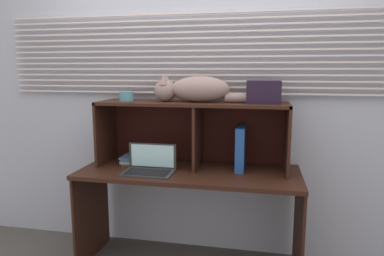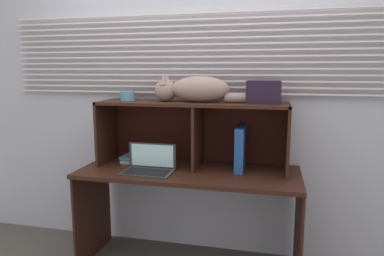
# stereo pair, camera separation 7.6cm
# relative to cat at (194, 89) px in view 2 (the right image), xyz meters

# --- Properties ---
(back_panel_with_blinds) EXTENTS (4.40, 0.08, 2.50)m
(back_panel_with_blinds) POSITION_rel_cat_xyz_m (-0.01, 0.24, -0.08)
(back_panel_with_blinds) COLOR #B1B3C4
(back_panel_with_blinds) RESTS_ON ground
(desk) EXTENTS (1.60, 0.62, 0.76)m
(desk) POSITION_rel_cat_xyz_m (-0.01, -0.11, -0.72)
(desk) COLOR #321810
(desk) RESTS_ON ground
(hutch_shelf_unit) EXTENTS (1.40, 0.38, 0.49)m
(hutch_shelf_unit) POSITION_rel_cat_xyz_m (-0.01, 0.04, -0.24)
(hutch_shelf_unit) COLOR #321810
(hutch_shelf_unit) RESTS_ON desk
(cat) EXTENTS (0.75, 0.20, 0.20)m
(cat) POSITION_rel_cat_xyz_m (0.00, 0.00, 0.00)
(cat) COLOR gray
(cat) RESTS_ON hutch_shelf_unit
(laptop) EXTENTS (0.36, 0.22, 0.19)m
(laptop) POSITION_rel_cat_xyz_m (-0.28, -0.21, -0.54)
(laptop) COLOR #2D2D2D
(laptop) RESTS_ON desk
(binder_upright) EXTENTS (0.06, 0.27, 0.32)m
(binder_upright) POSITION_rel_cat_xyz_m (0.35, 0.00, -0.42)
(binder_upright) COLOR #1F4A95
(binder_upright) RESTS_ON desk
(book_stack) EXTENTS (0.16, 0.22, 0.06)m
(book_stack) POSITION_rel_cat_xyz_m (-0.48, -0.01, -0.55)
(book_stack) COLOR #49624F
(book_stack) RESTS_ON desk
(small_basket) EXTENTS (0.11, 0.11, 0.07)m
(small_basket) POSITION_rel_cat_xyz_m (-0.52, 0.00, -0.06)
(small_basket) COLOR teal
(small_basket) RESTS_ON hutch_shelf_unit
(storage_box) EXTENTS (0.24, 0.16, 0.16)m
(storage_box) POSITION_rel_cat_xyz_m (0.50, 0.00, -0.01)
(storage_box) COLOR black
(storage_box) RESTS_ON hutch_shelf_unit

